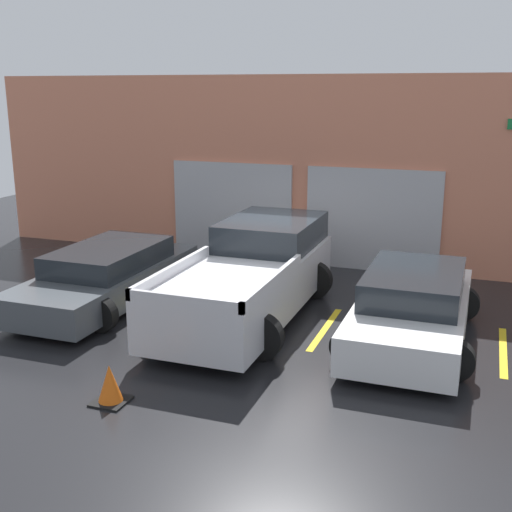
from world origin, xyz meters
TOP-DOWN VIEW (x-y plane):
  - ground_plane at (0.00, 0.00)m, footprint 28.00×28.00m
  - shophouse_building at (-0.00, 3.29)m, footprint 17.36×0.68m
  - pickup_truck at (0.00, -0.92)m, footprint 2.45×5.30m
  - sedan_white at (3.01, -1.16)m, footprint 2.18×4.41m
  - sedan_side at (-3.01, -1.16)m, footprint 2.20×4.74m
  - parking_stripe_far_left at (-4.51, -1.19)m, footprint 0.12×2.20m
  - parking_stripe_left at (-1.50, -1.19)m, footprint 0.12×2.20m
  - parking_stripe_centre at (1.50, -1.19)m, footprint 0.12×2.20m
  - parking_stripe_right at (4.51, -1.19)m, footprint 0.12×2.20m
  - traffic_cone at (-0.60, -4.91)m, footprint 0.47×0.47m

SIDE VIEW (x-z plane):
  - ground_plane at x=0.00m, z-range 0.00..0.00m
  - parking_stripe_far_left at x=-4.51m, z-range 0.00..0.01m
  - parking_stripe_left at x=-1.50m, z-range 0.00..0.01m
  - parking_stripe_centre at x=1.50m, z-range 0.00..0.01m
  - parking_stripe_right at x=4.51m, z-range 0.00..0.01m
  - traffic_cone at x=-0.60m, z-range -0.02..0.53m
  - sedan_side at x=-3.01m, z-range -0.02..1.11m
  - sedan_white at x=3.01m, z-range -0.03..1.19m
  - pickup_truck at x=0.00m, z-range -0.04..1.61m
  - shophouse_building at x=0.00m, z-range -0.03..4.49m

